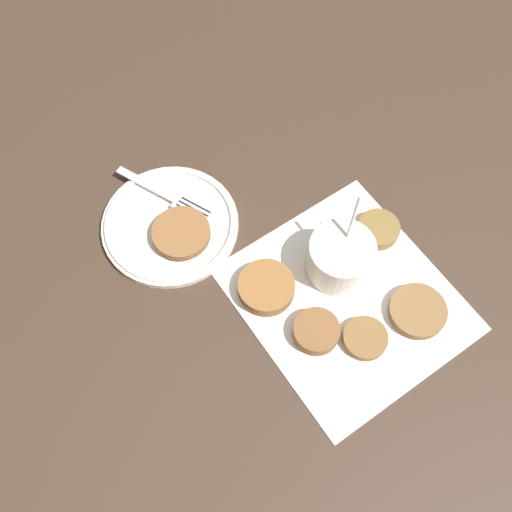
% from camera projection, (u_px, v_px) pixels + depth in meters
% --- Properties ---
extents(ground_plane, '(4.00, 4.00, 0.00)m').
position_uv_depth(ground_plane, '(368.00, 309.00, 0.85)').
color(ground_plane, '#38281E').
extents(napkin, '(0.31, 0.29, 0.00)m').
position_uv_depth(napkin, '(347.00, 299.00, 0.86)').
color(napkin, silver).
rests_on(napkin, ground_plane).
extents(sauce_bowl, '(0.10, 0.09, 0.13)m').
position_uv_depth(sauce_bowl, '(341.00, 258.00, 0.85)').
color(sauce_bowl, silver).
rests_on(sauce_bowl, napkin).
extents(fritter_0, '(0.08, 0.08, 0.01)m').
position_uv_depth(fritter_0, '(418.00, 311.00, 0.84)').
color(fritter_0, brown).
rests_on(fritter_0, napkin).
extents(fritter_1, '(0.06, 0.06, 0.02)m').
position_uv_depth(fritter_1, '(378.00, 229.00, 0.90)').
color(fritter_1, brown).
rests_on(fritter_1, napkin).
extents(fritter_2, '(0.08, 0.08, 0.02)m').
position_uv_depth(fritter_2, '(266.00, 288.00, 0.85)').
color(fritter_2, brown).
rests_on(fritter_2, napkin).
extents(fritter_3, '(0.06, 0.06, 0.01)m').
position_uv_depth(fritter_3, '(365.00, 338.00, 0.82)').
color(fritter_3, brown).
rests_on(fritter_3, napkin).
extents(fritter_4, '(0.06, 0.06, 0.02)m').
position_uv_depth(fritter_4, '(316.00, 331.00, 0.82)').
color(fritter_4, brown).
rests_on(fritter_4, napkin).
extents(serving_plate, '(0.21, 0.21, 0.02)m').
position_uv_depth(serving_plate, '(170.00, 224.00, 0.91)').
color(serving_plate, silver).
rests_on(serving_plate, ground_plane).
extents(fritter_on_plate, '(0.09, 0.09, 0.01)m').
position_uv_depth(fritter_on_plate, '(181.00, 233.00, 0.88)').
color(fritter_on_plate, brown).
rests_on(fritter_on_plate, serving_plate).
extents(fork, '(0.16, 0.10, 0.00)m').
position_uv_depth(fork, '(175.00, 199.00, 0.91)').
color(fork, silver).
rests_on(fork, serving_plate).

